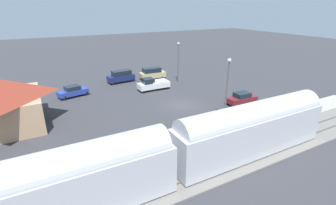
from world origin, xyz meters
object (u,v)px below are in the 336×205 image
suv_navy (121,76)px  pickup_white (153,84)px  sedan_blue (73,91)px  sedan_maroon (242,98)px  light_pole_lot_center (178,57)px  pedestrian_on_platform (249,121)px  suv_tan (152,73)px  light_pole_near_platform (227,83)px  pedestrian_waiting_far (175,141)px  passenger_train (172,151)px

suv_navy → pickup_white: size_ratio=0.94×
sedan_blue → pickup_white: bearing=-103.2°
sedan_maroon → sedan_blue: bearing=54.3°
sedan_maroon → suv_navy: 22.40m
light_pole_lot_center → sedan_maroon: bearing=-170.6°
pedestrian_on_platform → pickup_white: pickup_white is taller
sedan_maroon → light_pole_lot_center: light_pole_lot_center is taller
suv_tan → sedan_maroon: 19.20m
suv_tan → sedan_maroon: (-18.35, -5.64, -0.27)m
suv_tan → pickup_white: size_ratio=0.93×
pickup_white → light_pole_near_platform: bearing=-171.6°
suv_navy → pickup_white: suv_navy is taller
pedestrian_waiting_far → pedestrian_on_platform: bearing=-90.3°
pedestrian_on_platform → suv_navy: 26.61m
pedestrian_on_platform → sedan_maroon: 8.71m
suv_navy → pedestrian_on_platform: bearing=-166.6°
sedan_blue → light_pole_lot_center: bearing=-92.7°
pickup_white → light_pole_near_platform: 16.20m
passenger_train → suv_tan: passenger_train is taller
suv_navy → sedan_blue: (-4.08, 9.26, -0.27)m
pedestrian_on_platform → sedan_blue: size_ratio=0.36×
passenger_train → pickup_white: 24.14m
sedan_maroon → light_pole_near_platform: light_pole_near_platform is taller
pedestrian_on_platform → light_pole_near_platform: light_pole_near_platform is taller
pedestrian_on_platform → sedan_maroon: bearing=-39.0°
suv_tan → suv_navy: size_ratio=0.98×
pedestrian_on_platform → light_pole_near_platform: size_ratio=0.22×
pickup_white → sedan_blue: pickup_white is taller
sedan_maroon → light_pole_lot_center: size_ratio=0.62×
passenger_train → light_pole_near_platform: (6.80, -11.23, 2.07)m
suv_tan → light_pole_near_platform: light_pole_near_platform is taller
pedestrian_on_platform → light_pole_lot_center: (20.92, -3.13, 3.37)m
suv_tan → light_pole_near_platform: size_ratio=0.64×
pedestrian_on_platform → suv_navy: size_ratio=0.34×
sedan_blue → pedestrian_on_platform: bearing=-144.7°
sedan_maroon → light_pole_near_platform: 8.11m
suv_navy → light_pole_near_platform: 23.54m
suv_tan → pickup_white: (-6.24, 2.79, -0.12)m
pedestrian_on_platform → suv_tan: bearing=0.4°
suv_tan → pickup_white: suv_tan is taller
pedestrian_on_platform → suv_tan: (25.12, 0.17, -0.13)m
pedestrian_on_platform → pedestrian_waiting_far: bearing=89.7°
suv_navy → light_pole_lot_center: (-4.96, -9.32, 3.50)m
suv_tan → suv_navy: (0.77, 6.02, 0.00)m
passenger_train → pedestrian_waiting_far: 4.50m
light_pole_near_platform → light_pole_lot_center: size_ratio=1.07×
pedestrian_waiting_far → light_pole_near_platform: size_ratio=0.22×
sedan_maroon → pedestrian_on_platform: bearing=141.0°
sedan_blue → suv_tan: bearing=-77.8°
light_pole_near_platform → sedan_blue: bearing=38.7°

